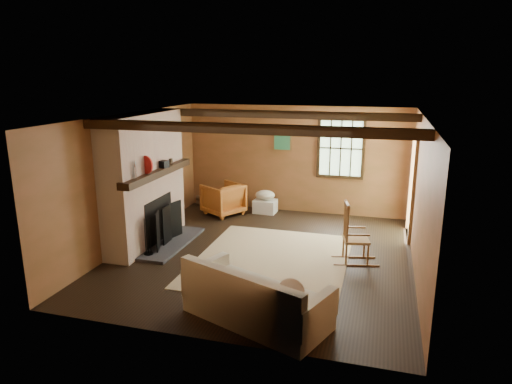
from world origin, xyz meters
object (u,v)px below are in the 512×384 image
(rocking_chair, at_px, (354,237))
(sofa, at_px, (255,302))
(fireplace, at_px, (146,185))
(armchair, at_px, (223,199))
(laundry_basket, at_px, (265,206))

(rocking_chair, distance_m, sofa, 2.53)
(fireplace, bearing_deg, rocking_chair, 1.54)
(rocking_chair, relative_size, armchair, 1.33)
(sofa, bearing_deg, fireplace, 162.56)
(sofa, relative_size, laundry_basket, 4.11)
(rocking_chair, xyz_separation_m, laundry_basket, (-2.14, 2.33, -0.29))
(rocking_chair, xyz_separation_m, armchair, (-3.01, 1.95, -0.08))
(armchair, bearing_deg, sofa, 55.93)
(sofa, xyz_separation_m, armchair, (-1.96, 4.24, 0.08))
(fireplace, bearing_deg, laundry_basket, 56.43)
(laundry_basket, bearing_deg, fireplace, -123.57)
(sofa, xyz_separation_m, laundry_basket, (-1.08, 4.62, -0.12))
(fireplace, relative_size, sofa, 1.17)
(fireplace, xyz_separation_m, sofa, (2.70, -2.19, -0.83))
(fireplace, bearing_deg, armchair, 70.18)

